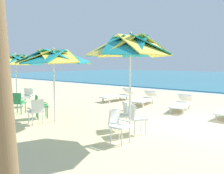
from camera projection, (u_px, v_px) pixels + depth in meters
The scene contains 14 objects.
ground_plane at pixel (197, 126), 8.00m from camera, with size 80.00×80.00×0.00m, color beige.
beach_umbrella_0 at pixel (130, 47), 6.52m from camera, with size 2.40×2.40×2.90m.
plastic_chair_0 at pixel (121, 114), 7.55m from camera, with size 0.62×0.63×0.87m.
plastic_chair_1 at pixel (136, 117), 7.12m from camera, with size 0.61×0.62×0.87m.
plastic_chair_2 at pixel (118, 124), 6.32m from camera, with size 0.47×0.44×0.87m.
beach_umbrella_1 at pixel (54, 57), 8.36m from camera, with size 2.62×2.62×2.59m.
plastic_chair_3 at pixel (36, 110), 8.14m from camera, with size 0.54×0.52×0.87m.
plastic_chair_4 at pixel (40, 105), 9.10m from camera, with size 0.60×0.61×0.87m.
beach_umbrella_2 at pixel (16, 60), 10.69m from camera, with size 2.33×2.33×2.51m.
plastic_chair_5 at pixel (28, 96), 11.53m from camera, with size 0.63×0.63×0.87m.
plastic_chair_6 at pixel (18, 102), 9.84m from camera, with size 0.61×0.62×0.87m.
sun_lounger_1 at pixel (182, 104), 10.66m from camera, with size 1.03×2.23×0.62m.
sun_lounger_2 at pixel (145, 99), 12.09m from camera, with size 0.95×2.22×0.62m.
sun_lounger_3 at pixel (118, 95), 13.29m from camera, with size 0.95×2.22×0.62m.
Camera 1 is at (2.75, -7.84, 2.09)m, focal length 39.03 mm.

